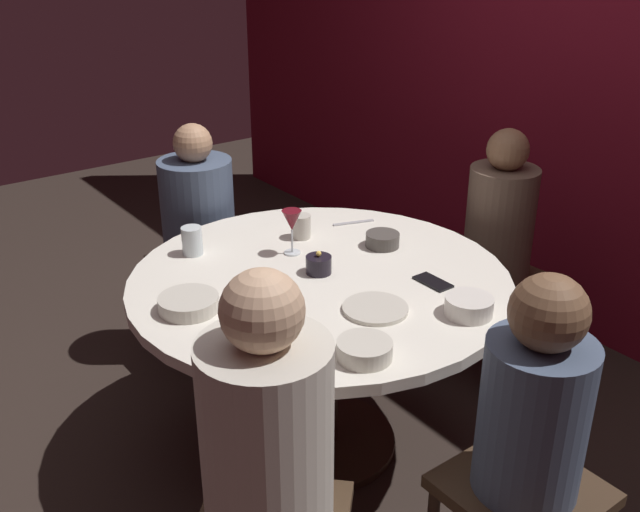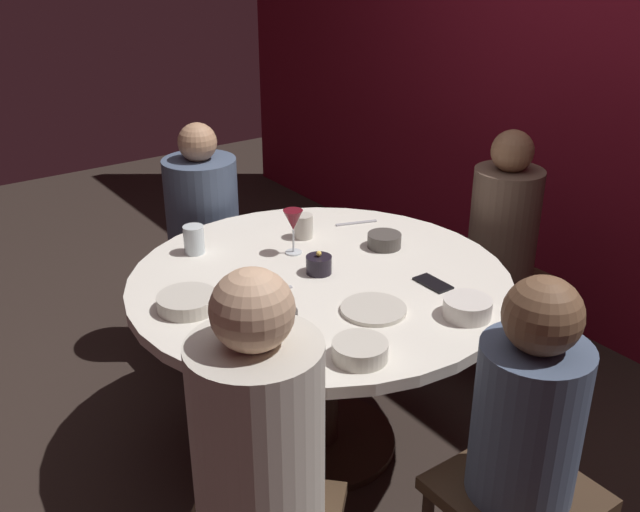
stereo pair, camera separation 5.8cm
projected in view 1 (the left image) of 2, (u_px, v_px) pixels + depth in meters
ground_plane at (320, 442)px, 2.94m from camera, size 8.00×8.00×0.00m
back_wall at (608, 70)px, 3.27m from camera, size 6.00×0.10×2.60m
dining_table at (320, 312)px, 2.68m from camera, size 1.38×1.38×0.75m
seated_diner_left at (198, 215)px, 3.32m from camera, size 0.40×0.40×1.11m
seated_diner_back at (499, 226)px, 3.18m from camera, size 0.40×0.40×1.13m
seated_diner_right at (533, 418)px, 1.95m from camera, size 0.40×0.40×1.13m
seated_diner_front_right at (267, 443)px, 1.79m from camera, size 0.57×0.57×1.22m
candle_holder at (319, 265)px, 2.63m from camera, size 0.09×0.09×0.09m
wine_glass at (292, 222)px, 2.75m from camera, size 0.08×0.08×0.18m
dinner_plate at (375, 309)px, 2.39m from camera, size 0.22×0.22×0.01m
cell_phone at (433, 282)px, 2.57m from camera, size 0.14×0.07×0.01m
bowl_serving_large at (382, 240)px, 2.85m from camera, size 0.13×0.13×0.05m
bowl_salad_center at (189, 303)px, 2.39m from camera, size 0.20×0.20×0.05m
bowl_small_white at (364, 350)px, 2.12m from camera, size 0.17×0.17×0.05m
bowl_sauce_side at (469, 306)px, 2.36m from camera, size 0.16×0.16×0.06m
cup_near_candle at (192, 241)px, 2.77m from camera, size 0.08×0.08×0.11m
cup_by_left_diner at (290, 326)px, 2.20m from camera, size 0.07×0.07×0.10m
cup_by_right_diner at (301, 226)px, 2.92m from camera, size 0.08×0.08×0.10m
fork_near_plate at (353, 223)px, 3.08m from camera, size 0.07×0.18×0.01m
knife_near_plate at (269, 293)px, 2.50m from camera, size 0.04×0.18×0.01m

